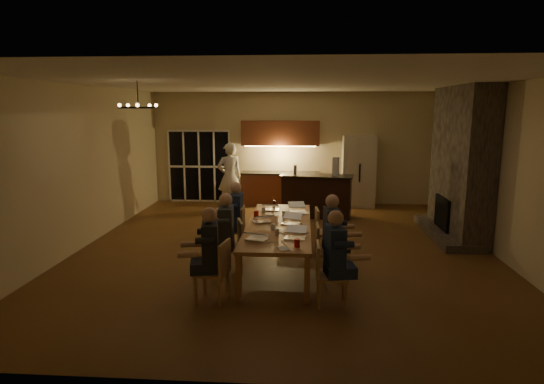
{
  "coord_description": "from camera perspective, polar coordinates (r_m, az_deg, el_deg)",
  "views": [
    {
      "loc": [
        0.38,
        -8.63,
        2.74
      ],
      "look_at": [
        -0.26,
        0.3,
        1.09
      ],
      "focal_mm": 30.0,
      "sensor_mm": 36.0,
      "label": 1
    }
  ],
  "objects": [
    {
      "name": "chair_left_far",
      "position": [
        8.77,
        -4.96,
        -4.74
      ],
      "size": [
        0.45,
        0.45,
        0.89
      ],
      "primitive_type": null,
      "rotation": [
        0.0,
        0.0,
        -1.56
      ],
      "color": "#A67553",
      "rests_on": "ground"
    },
    {
      "name": "chair_right_near",
      "position": [
        6.51,
        7.53,
        -10.25
      ],
      "size": [
        0.44,
        0.44,
        0.89
      ],
      "primitive_type": null,
      "rotation": [
        0.0,
        0.0,
        1.58
      ],
      "color": "#A67553",
      "rests_on": "ground"
    },
    {
      "name": "mug_back",
      "position": [
        8.78,
        -1.08,
        -2.3
      ],
      "size": [
        0.07,
        0.07,
        0.1
      ],
      "primitive_type": "cylinder",
      "color": "white",
      "rests_on": "dining_table"
    },
    {
      "name": "plate_near",
      "position": [
        7.43,
        3.64,
        -5.0
      ],
      "size": [
        0.22,
        0.22,
        0.02
      ],
      "primitive_type": "cylinder",
      "color": "white",
      "rests_on": "dining_table"
    },
    {
      "name": "back_wall",
      "position": [
        13.21,
        2.42,
        5.5
      ],
      "size": [
        8.0,
        0.04,
        3.2
      ],
      "primitive_type": "cube",
      "color": "#C0B387",
      "rests_on": "ground"
    },
    {
      "name": "dining_table",
      "position": [
        8.06,
        0.86,
        -6.6
      ],
      "size": [
        1.1,
        3.26,
        0.75
      ],
      "primitive_type": "cube",
      "color": "#C27A4D",
      "rests_on": "ground"
    },
    {
      "name": "laptop_c",
      "position": [
        8.06,
        -1.29,
        -3.0
      ],
      "size": [
        0.4,
        0.38,
        0.23
      ],
      "primitive_type": null,
      "rotation": [
        0.0,
        0.0,
        3.53
      ],
      "color": "silver",
      "rests_on": "dining_table"
    },
    {
      "name": "can_cola",
      "position": [
        9.36,
        0.3,
        -1.43
      ],
      "size": [
        0.06,
        0.06,
        0.12
      ],
      "primitive_type": "cylinder",
      "color": "#3F0F0C",
      "rests_on": "dining_table"
    },
    {
      "name": "plate_far",
      "position": [
        8.74,
        3.8,
        -2.65
      ],
      "size": [
        0.27,
        0.27,
        0.02
      ],
      "primitive_type": "cylinder",
      "color": "white",
      "rests_on": "dining_table"
    },
    {
      "name": "chair_left_near",
      "position": [
        6.65,
        -7.58,
        -9.82
      ],
      "size": [
        0.51,
        0.51,
        0.89
      ],
      "primitive_type": null,
      "rotation": [
        0.0,
        0.0,
        -1.74
      ],
      "color": "#A67553",
      "rests_on": "ground"
    },
    {
      "name": "chandelier",
      "position": [
        8.18,
        -16.43,
        10.12
      ],
      "size": [
        0.65,
        0.65,
        0.03
      ],
      "primitive_type": "torus",
      "color": "black",
      "rests_on": "ceiling"
    },
    {
      "name": "person_right_near",
      "position": [
        6.39,
        7.87,
        -8.33
      ],
      "size": [
        0.7,
        0.7,
        1.38
      ],
      "primitive_type": null,
      "rotation": [
        0.0,
        0.0,
        1.75
      ],
      "color": "navy",
      "rests_on": "ground"
    },
    {
      "name": "ceiling",
      "position": [
        8.65,
        1.6,
        13.65
      ],
      "size": [
        8.0,
        9.0,
        0.04
      ],
      "primitive_type": "cube",
      "color": "white",
      "rests_on": "back_wall"
    },
    {
      "name": "chair_left_mid",
      "position": [
        7.71,
        -5.45,
        -6.89
      ],
      "size": [
        0.55,
        0.55,
        0.89
      ],
      "primitive_type": null,
      "rotation": [
        0.0,
        0.0,
        -1.29
      ],
      "color": "#A67553",
      "rests_on": "ground"
    },
    {
      "name": "chair_right_far",
      "position": [
        8.65,
        6.97,
        -5.0
      ],
      "size": [
        0.48,
        0.48,
        0.89
      ],
      "primitive_type": null,
      "rotation": [
        0.0,
        0.0,
        1.65
      ],
      "color": "#A67553",
      "rests_on": "ground"
    },
    {
      "name": "right_wall",
      "position": [
        9.44,
        26.76,
        2.41
      ],
      "size": [
        0.04,
        9.0,
        3.2
      ],
      "primitive_type": "cube",
      "color": "#C0B387",
      "rests_on": "ground"
    },
    {
      "name": "chair_right_mid",
      "position": [
        7.51,
        7.23,
        -7.42
      ],
      "size": [
        0.45,
        0.45,
        0.89
      ],
      "primitive_type": null,
      "rotation": [
        0.0,
        0.0,
        1.59
      ],
      "color": "#A67553",
      "rests_on": "ground"
    },
    {
      "name": "plate_left",
      "position": [
        7.18,
        -1.5,
        -5.55
      ],
      "size": [
        0.27,
        0.27,
        0.02
      ],
      "primitive_type": "cylinder",
      "color": "white",
      "rests_on": "dining_table"
    },
    {
      "name": "mug_mid",
      "position": [
        8.51,
        1.57,
        -2.7
      ],
      "size": [
        0.08,
        0.08,
        0.1
      ],
      "primitive_type": "cylinder",
      "color": "white",
      "rests_on": "dining_table"
    },
    {
      "name": "laptop_e",
      "position": [
        8.99,
        -0.12,
        -1.58
      ],
      "size": [
        0.33,
        0.29,
        0.23
      ],
      "primitive_type": null,
      "rotation": [
        0.0,
        0.0,
        3.1
      ],
      "color": "silver",
      "rests_on": "dining_table"
    },
    {
      "name": "person_left_near",
      "position": [
        6.57,
        -7.75,
        -7.8
      ],
      "size": [
        0.7,
        0.7,
        1.38
      ],
      "primitive_type": null,
      "rotation": [
        0.0,
        0.0,
        -1.4
      ],
      "color": "#272832",
      "rests_on": "ground"
    },
    {
      "name": "french_doors",
      "position": [
        13.56,
        -9.1,
        3.18
      ],
      "size": [
        1.86,
        0.08,
        2.1
      ],
      "primitive_type": "cube",
      "color": "black",
      "rests_on": "ground"
    },
    {
      "name": "person_right_mid",
      "position": [
        7.49,
        7.47,
        -5.5
      ],
      "size": [
        0.67,
        0.67,
        1.38
      ],
      "primitive_type": null,
      "rotation": [
        0.0,
        0.0,
        1.7
      ],
      "color": "#272832",
      "rests_on": "ground"
    },
    {
      "name": "refrigerator",
      "position": [
        12.99,
        10.77,
        2.58
      ],
      "size": [
        0.9,
        0.68,
        2.0
      ],
      "primitive_type": "cube",
      "color": "beige",
      "rests_on": "ground"
    },
    {
      "name": "kitchenette",
      "position": [
        12.94,
        1.03,
        3.63
      ],
      "size": [
        2.24,
        0.68,
        2.4
      ],
      "primitive_type": null,
      "color": "brown",
      "rests_on": "ground"
    },
    {
      "name": "redcup_near",
      "position": [
        6.65,
        3.17,
        -6.41
      ],
      "size": [
        0.08,
        0.08,
        0.12
      ],
      "primitive_type": "cylinder",
      "color": "red",
      "rests_on": "dining_table"
    },
    {
      "name": "person_left_mid",
      "position": [
        7.57,
        -5.75,
        -5.3
      ],
      "size": [
        0.64,
        0.64,
        1.38
      ],
      "primitive_type": null,
      "rotation": [
        0.0,
        0.0,
        -1.49
      ],
      "color": "#3B4046",
      "rests_on": "ground"
    },
    {
      "name": "bar_bottle",
      "position": [
        11.57,
        2.93,
        2.8
      ],
      "size": [
        0.08,
        0.08,
        0.24
      ],
      "primitive_type": "cylinder",
      "color": "#99999E",
      "rests_on": "bar_island"
    },
    {
      "name": "laptop_f",
      "position": [
        8.87,
        3.25,
        -1.77
      ],
      "size": [
        0.37,
        0.34,
        0.23
      ],
      "primitive_type": null,
      "rotation": [
        0.0,
        0.0,
        0.21
      ],
      "color": "silver",
      "rests_on": "dining_table"
    },
    {
      "name": "redcup_mid",
      "position": [
        8.42,
        -1.99,
        -2.78
      ],
      "size": [
        0.09,
        0.09,
        0.12
      ],
      "primitive_type": "cylinder",
      "color": "red",
      "rests_on": "dining_table"
    },
    {
      "name": "fireplace",
      "position": [
        10.44,
        22.63,
        3.39
      ],
      "size": [
        0.58,
        2.5,
        3.2
      ],
      "primitive_type": "cube",
      "color": "#64584E",
      "rests_on": "ground"
    },
    {
      "name": "laptop_d",
      "position": [
        7.92,
        2.44,
        -3.25
      ],
      "size": [
        0.38,
        0.35,
        0.23
      ],
      "primitive_type": null,
      "rotation": [
        0.0,
        0.0,
        -0.24
      ],
      "color": "silver",
      "rests_on": "dining_table"
    },
    {
      "name": "laptop_a",
      "position": [
        6.99,
        -1.91,
        -5.1
      ],
      "size": [
        0.39,
        0.36,
        0.23
      ],
      "primitive_type": null,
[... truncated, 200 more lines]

